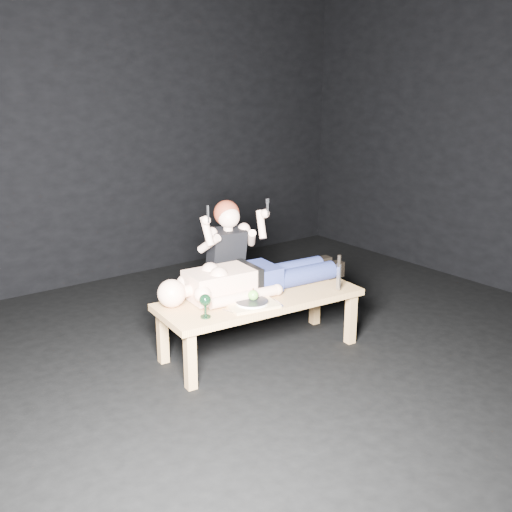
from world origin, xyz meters
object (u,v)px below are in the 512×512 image
Objects in this scene: table at (260,324)px; serving_tray at (252,305)px; lying_man at (255,274)px; goblet at (205,306)px; kneeling_woman at (223,264)px; carving_knife at (339,273)px.

table is 0.31m from serving_tray.
serving_tray is at bearing -125.97° from lying_man.
kneeling_woman is at bearing 48.09° from goblet.
lying_man is 0.36m from serving_tray.
table is 0.63m from goblet.
serving_tray is 0.38m from goblet.
goblet is (-0.60, -0.24, -0.05)m from lying_man.
serving_tray is at bearing 174.37° from carving_knife.
kneeling_woman is 3.99× the size of carving_knife.
table is 9.24× the size of goblet.
serving_tray is at bearing -97.50° from kneeling_woman.
carving_knife is (0.52, -0.79, 0.03)m from kneeling_woman.
serving_tray is (-0.20, -0.66, -0.10)m from kneeling_woman.
table is 0.71m from carving_knife.
goblet is (-0.54, -0.10, 0.31)m from table.
carving_knife is (0.71, -0.14, 0.13)m from serving_tray.
lying_man reaches higher than serving_tray.
kneeling_woman is 0.86m from goblet.
goblet is (-0.37, 0.02, 0.07)m from serving_tray.
lying_man is at bearing 71.80° from table.
goblet reaches higher than serving_tray.
lying_man is 4.32× the size of serving_tray.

